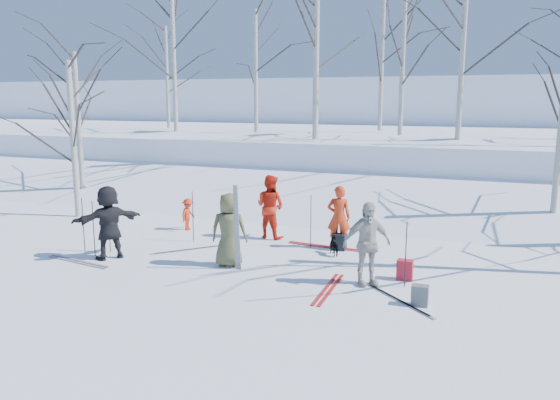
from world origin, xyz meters
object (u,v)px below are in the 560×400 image
at_px(skier_grey_west, 109,222).
at_px(dog, 335,246).
at_px(skier_olive_center, 229,230).
at_px(backpack_red, 405,270).
at_px(skier_redor_behind, 270,207).
at_px(skier_cream_east, 367,244).
at_px(skier_red_seated, 188,214).
at_px(backpack_dark, 339,242).
at_px(skier_red_north, 339,217).
at_px(backpack_grey, 420,295).

distance_m(skier_grey_west, dog, 5.36).
distance_m(skier_olive_center, skier_grey_west, 2.91).
distance_m(skier_grey_west, backpack_red, 6.78).
xyz_separation_m(skier_redor_behind, skier_cream_east, (3.24, -2.80, -0.00)).
relative_size(skier_red_seated, backpack_dark, 2.27).
height_order(skier_red_north, dog, skier_red_north).
relative_size(skier_red_seated, skier_grey_west, 0.52).
bearing_deg(skier_red_seated, backpack_grey, -117.15).
relative_size(skier_olive_center, skier_red_seated, 1.82).
bearing_deg(skier_grey_west, backpack_grey, 122.91).
bearing_deg(skier_olive_center, dog, -152.82).
relative_size(skier_red_seated, skier_cream_east, 0.53).
bearing_deg(backpack_red, skier_red_seated, 161.56).
height_order(skier_olive_center, skier_red_seated, skier_olive_center).
bearing_deg(backpack_grey, skier_red_seated, 153.13).
xyz_separation_m(skier_red_seated, backpack_red, (6.44, -2.15, -0.24)).
height_order(skier_red_north, skier_red_seated, skier_red_north).
relative_size(skier_red_north, backpack_red, 3.79).
bearing_deg(backpack_grey, skier_redor_behind, 141.08).
bearing_deg(dog, backpack_red, 107.46).
bearing_deg(backpack_red, skier_redor_behind, 150.73).
height_order(skier_cream_east, skier_grey_west, skier_grey_west).
distance_m(skier_olive_center, backpack_red, 3.89).
xyz_separation_m(dog, backpack_grey, (2.32, -2.61, -0.03)).
xyz_separation_m(skier_redor_behind, backpack_grey, (4.41, -3.56, -0.66)).
bearing_deg(skier_redor_behind, skier_cream_east, 152.22).
xyz_separation_m(dog, backpack_dark, (-0.03, 0.45, -0.02)).
height_order(skier_olive_center, dog, skier_olive_center).
relative_size(skier_grey_west, backpack_red, 4.14).
bearing_deg(skier_cream_east, skier_redor_behind, 104.23).
height_order(skier_grey_west, backpack_red, skier_grey_west).
bearing_deg(skier_cream_east, skier_red_seated, 119.52).
height_order(skier_redor_behind, skier_cream_east, skier_redor_behind).
bearing_deg(skier_cream_east, backpack_dark, 82.36).
bearing_deg(skier_grey_west, skier_cream_east, 129.59).
height_order(skier_cream_east, backpack_red, skier_cream_east).
height_order(skier_redor_behind, dog, skier_redor_behind).
distance_m(skier_red_seated, backpack_red, 6.79).
relative_size(dog, backpack_dark, 1.29).
height_order(skier_red_seated, dog, skier_red_seated).
bearing_deg(backpack_grey, backpack_red, 109.44).
xyz_separation_m(skier_redor_behind, backpack_red, (3.93, -2.20, -0.64)).
xyz_separation_m(skier_grey_west, backpack_grey, (7.15, -0.38, -0.68)).
bearing_deg(dog, skier_red_seated, -49.24).
relative_size(skier_redor_behind, backpack_dark, 4.26).
distance_m(skier_olive_center, skier_red_seated, 3.73).
xyz_separation_m(skier_redor_behind, skier_red_seated, (-2.51, -0.06, -0.40)).
relative_size(backpack_grey, backpack_dark, 0.95).
bearing_deg(backpack_red, dog, 145.73).
bearing_deg(skier_redor_behind, backpack_red, 163.75).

